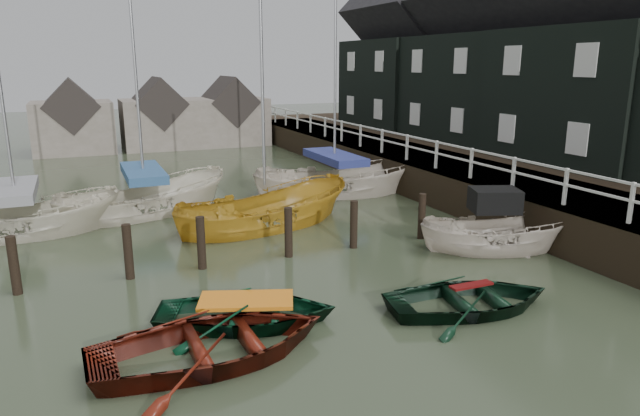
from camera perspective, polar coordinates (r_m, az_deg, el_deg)
name	(u,v)px	position (r m, az deg, el deg)	size (l,w,h in m)	color
ground	(285,304)	(12.87, -3.56, -9.59)	(120.00, 120.00, 0.00)	#303924
pier	(411,169)	(25.38, 9.05, 3.92)	(3.04, 32.00, 2.70)	black
land_strip	(509,175)	(28.80, 18.36, 3.15)	(14.00, 38.00, 1.50)	black
quay_houses	(541,52)	(27.34, 21.21, 14.36)	(6.52, 28.14, 10.01)	black
mooring_pilings	(205,250)	(15.12, -11.45, -4.12)	(13.72, 0.22, 1.80)	black
far_sheds	(156,118)	(37.55, -16.05, 8.64)	(14.00, 4.08, 4.39)	#665B51
rowboat_red	(214,359)	(10.85, -10.58, -14.64)	(3.08, 4.32, 0.89)	#50150B
rowboat_green	(247,323)	(12.07, -7.31, -11.37)	(2.62, 3.67, 0.76)	black
rowboat_dkgreen	(470,310)	(13.01, 14.74, -9.79)	(2.65, 3.70, 0.77)	black
motorboat	(495,248)	(17.04, 17.14, -3.81)	(4.70, 3.14, 2.62)	beige
sailboat_a	(20,233)	(20.13, -27.81, -2.20)	(6.13, 2.45, 10.24)	beige
sailboat_b	(146,212)	(21.24, -16.98, -0.34)	(6.80, 4.23, 11.88)	beige
sailboat_c	(266,225)	(18.91, -5.46, -1.72)	(6.80, 3.83, 9.92)	#B78722
sailboat_d	(334,192)	(23.34, 1.45, 1.57)	(7.02, 4.09, 12.67)	beige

